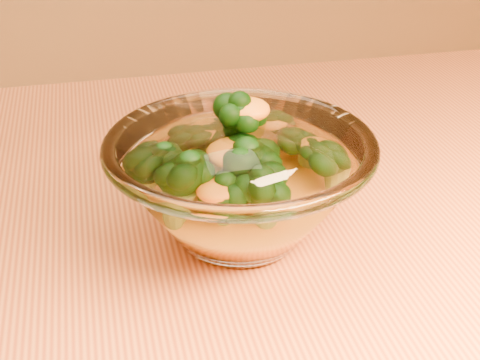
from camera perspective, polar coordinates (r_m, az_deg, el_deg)
The scene contains 4 objects.
table at distance 0.62m, azimuth 5.64°, elevation -12.38°, with size 1.20×0.80×0.75m.
glass_bowl at distance 0.52m, azimuth 0.00°, elevation -0.43°, with size 0.21×0.21×0.09m.
cheese_sauce at distance 0.53m, azimuth -0.00°, elevation -2.27°, with size 0.12×0.12×0.03m, color orange.
broccoli_heap at distance 0.52m, azimuth -0.75°, elevation 1.25°, with size 0.16×0.13×0.08m.
Camera 1 is at (-0.16, -0.43, 1.06)m, focal length 50.00 mm.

